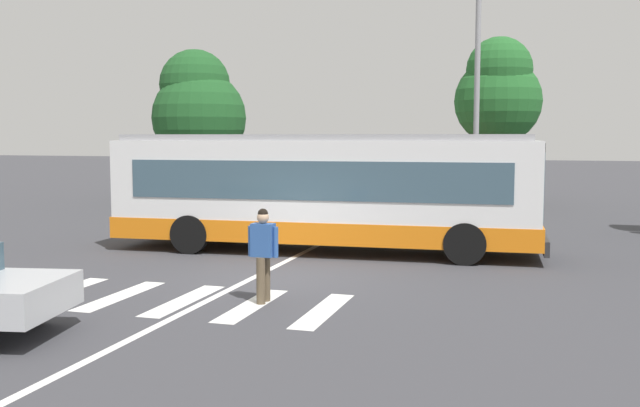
% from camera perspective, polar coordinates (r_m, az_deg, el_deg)
% --- Properties ---
extents(ground_plane, '(160.00, 160.00, 0.00)m').
position_cam_1_polar(ground_plane, '(15.46, -3.31, -5.86)').
color(ground_plane, '#3D3D42').
extents(city_transit_bus, '(11.19, 3.17, 3.06)m').
position_cam_1_polar(city_transit_bus, '(18.66, 0.33, 1.00)').
color(city_transit_bus, black).
rests_on(city_transit_bus, ground_plane).
extents(pedestrian_crossing_street, '(0.58, 0.40, 1.72)m').
position_cam_1_polar(pedestrian_crossing_street, '(12.97, -4.55, -3.71)').
color(pedestrian_crossing_street, brown).
rests_on(pedestrian_crossing_street, ground_plane).
extents(parked_car_silver, '(2.11, 4.61, 1.35)m').
position_cam_1_polar(parked_car_silver, '(31.33, 0.09, 1.27)').
color(parked_car_silver, black).
rests_on(parked_car_silver, ground_plane).
extents(parked_car_white, '(2.04, 4.58, 1.35)m').
position_cam_1_polar(parked_car_white, '(30.69, 5.27, 1.16)').
color(parked_car_white, black).
rests_on(parked_car_white, ground_plane).
extents(parked_car_red, '(2.04, 4.58, 1.35)m').
position_cam_1_polar(parked_car_red, '(30.36, 9.93, 1.06)').
color(parked_car_red, black).
rests_on(parked_car_red, ground_plane).
extents(twin_arm_street_lamp, '(4.81, 0.32, 8.71)m').
position_cam_1_polar(twin_arm_street_lamp, '(26.85, 12.43, 10.37)').
color(twin_arm_street_lamp, '#939399').
rests_on(twin_arm_street_lamp, ground_plane).
extents(background_tree_left, '(4.30, 4.30, 6.96)m').
position_cam_1_polar(background_tree_left, '(33.47, -9.69, 7.49)').
color(background_tree_left, brown).
rests_on(background_tree_left, ground_plane).
extents(background_tree_right, '(3.75, 3.75, 7.25)m').
position_cam_1_polar(background_tree_right, '(32.17, 14.01, 8.60)').
color(background_tree_right, brown).
rests_on(background_tree_right, ground_plane).
extents(crosswalk_painted_stripes, '(5.80, 2.62, 0.01)m').
position_cam_1_polar(crosswalk_painted_stripes, '(13.50, -10.77, -7.59)').
color(crosswalk_painted_stripes, silver).
rests_on(crosswalk_painted_stripes, ground_plane).
extents(lane_center_line, '(0.16, 24.00, 0.01)m').
position_cam_1_polar(lane_center_line, '(17.47, -2.57, -4.54)').
color(lane_center_line, silver).
rests_on(lane_center_line, ground_plane).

